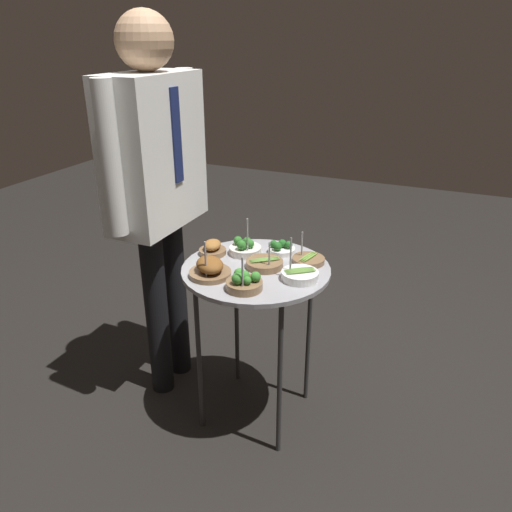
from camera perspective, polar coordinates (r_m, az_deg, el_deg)
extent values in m
plane|color=black|center=(2.40, 0.00, -17.22)|extent=(8.00, 8.00, 0.00)
cylinder|color=#939399|center=(1.99, 0.00, -1.55)|extent=(0.60, 0.60, 0.02)
cylinder|color=#2D2D2D|center=(2.26, 6.04, -8.83)|extent=(0.02, 0.02, 0.71)
cylinder|color=#2D2D2D|center=(1.99, 2.73, -14.04)|extent=(0.02, 0.02, 0.71)
cylinder|color=#2D2D2D|center=(2.38, -2.23, -6.98)|extent=(0.02, 0.02, 0.71)
cylinder|color=#2D2D2D|center=(2.11, -6.52, -11.55)|extent=(0.02, 0.02, 0.71)
cylinder|color=white|center=(2.12, 2.95, 0.67)|extent=(0.12, 0.12, 0.02)
sphere|color=#236023|center=(2.12, 3.02, 1.45)|extent=(0.03, 0.03, 0.03)
sphere|color=#236023|center=(2.12, 2.01, 1.40)|extent=(0.03, 0.03, 0.03)
sphere|color=#236023|center=(2.09, 2.47, 1.11)|extent=(0.04, 0.04, 0.04)
sphere|color=#236023|center=(2.11, 3.76, 1.29)|extent=(0.03, 0.03, 0.03)
cylinder|color=brown|center=(1.99, 0.98, -0.90)|extent=(0.15, 0.15, 0.03)
ellipsoid|color=#5B8938|center=(1.99, 0.90, -0.30)|extent=(0.09, 0.10, 0.01)
ellipsoid|color=#5B8938|center=(1.98, 0.99, -0.42)|extent=(0.09, 0.10, 0.01)
ellipsoid|color=#5B8938|center=(1.97, 1.07, -0.54)|extent=(0.09, 0.10, 0.01)
cylinder|color=#939399|center=(1.93, 1.54, -0.06)|extent=(0.01, 0.01, 0.12)
cylinder|color=white|center=(1.90, 5.03, -2.22)|extent=(0.14, 0.14, 0.03)
ellipsoid|color=#5B8938|center=(1.90, 4.91, -1.47)|extent=(0.08, 0.10, 0.01)
ellipsoid|color=#5B8938|center=(1.89, 5.01, -1.60)|extent=(0.08, 0.10, 0.01)
ellipsoid|color=#5B8938|center=(1.88, 5.10, -1.73)|extent=(0.08, 0.10, 0.01)
ellipsoid|color=#5B8938|center=(1.87, 5.20, -1.87)|extent=(0.08, 0.10, 0.01)
cylinder|color=#939399|center=(1.88, 3.98, -0.20)|extent=(0.01, 0.01, 0.16)
cylinder|color=silver|center=(2.11, -1.23, 0.66)|extent=(0.14, 0.14, 0.03)
sphere|color=#2D7028|center=(2.12, -1.02, 1.74)|extent=(0.03, 0.03, 0.03)
sphere|color=#2D7028|center=(2.11, -2.07, 1.77)|extent=(0.04, 0.04, 0.04)
sphere|color=#2D7028|center=(2.06, -1.63, 1.28)|extent=(0.04, 0.04, 0.04)
sphere|color=#2D7028|center=(2.08, -0.72, 1.41)|extent=(0.04, 0.04, 0.04)
cylinder|color=#939399|center=(2.05, -0.99, 2.07)|extent=(0.01, 0.01, 0.17)
cylinder|color=brown|center=(1.92, -5.27, -2.01)|extent=(0.16, 0.16, 0.02)
ellipsoid|color=brown|center=(1.91, -5.31, -0.99)|extent=(0.17, 0.17, 0.06)
cylinder|color=#939399|center=(1.86, -5.77, -0.63)|extent=(0.01, 0.01, 0.16)
cylinder|color=brown|center=(2.11, -4.99, 0.51)|extent=(0.11, 0.11, 0.02)
ellipsoid|color=#93602D|center=(2.10, -5.02, 1.28)|extent=(0.11, 0.09, 0.04)
cylinder|color=brown|center=(2.04, 6.01, -0.47)|extent=(0.13, 0.13, 0.02)
ellipsoid|color=olive|center=(2.04, 5.78, 0.00)|extent=(0.11, 0.03, 0.01)
ellipsoid|color=olive|center=(2.03, 6.03, -0.07)|extent=(0.11, 0.03, 0.01)
ellipsoid|color=olive|center=(2.03, 6.28, -0.14)|extent=(0.11, 0.03, 0.01)
cylinder|color=#939399|center=(2.04, 5.27, 1.16)|extent=(0.01, 0.01, 0.12)
cylinder|color=brown|center=(1.82, -1.35, -3.35)|extent=(0.14, 0.14, 0.03)
sphere|color=#387F2D|center=(1.80, -1.35, -2.31)|extent=(0.04, 0.04, 0.04)
sphere|color=#387F2D|center=(1.82, -1.93, -2.03)|extent=(0.04, 0.04, 0.04)
sphere|color=#387F2D|center=(1.79, -2.12, -2.59)|extent=(0.04, 0.04, 0.04)
sphere|color=#387F2D|center=(1.78, -1.01, -2.83)|extent=(0.03, 0.03, 0.03)
sphere|color=#387F2D|center=(1.80, -0.04, -2.39)|extent=(0.04, 0.04, 0.04)
cylinder|color=#939399|center=(1.76, -1.55, -2.24)|extent=(0.01, 0.01, 0.14)
cylinder|color=black|center=(2.33, -11.26, -6.49)|extent=(0.10, 0.10, 0.83)
cylinder|color=black|center=(2.45, -9.13, -4.74)|extent=(0.10, 0.10, 0.83)
cube|color=silver|center=(2.13, -11.61, 11.53)|extent=(0.46, 0.22, 0.62)
cube|color=navy|center=(2.05, -9.05, 13.37)|extent=(0.06, 0.01, 0.37)
cylinder|color=silver|center=(1.91, -16.30, 10.42)|extent=(0.08, 0.08, 0.57)
cylinder|color=silver|center=(2.34, -7.85, 13.57)|extent=(0.08, 0.08, 0.57)
sphere|color=tan|center=(2.08, -12.66, 22.91)|extent=(0.22, 0.22, 0.22)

